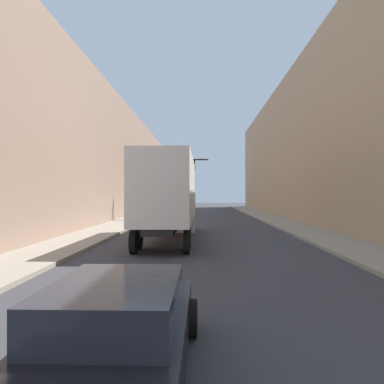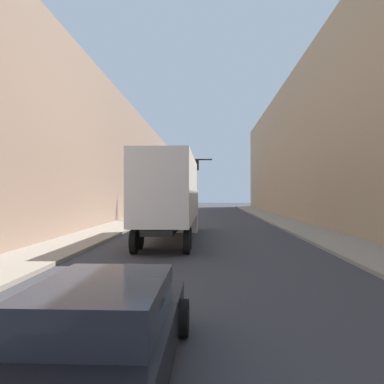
% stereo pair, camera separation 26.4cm
% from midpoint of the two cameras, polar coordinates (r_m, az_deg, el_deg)
% --- Properties ---
extents(sidewalk_right, '(2.76, 80.00, 0.15)m').
position_cam_midpoint_polar(sidewalk_right, '(30.59, 14.87, -4.71)').
color(sidewalk_right, gray).
rests_on(sidewalk_right, ground).
extents(sidewalk_left, '(2.76, 80.00, 0.15)m').
position_cam_midpoint_polar(sidewalk_left, '(30.59, -9.65, -4.71)').
color(sidewalk_left, gray).
rests_on(sidewalk_left, ground).
extents(building_right, '(6.00, 80.00, 13.87)m').
position_cam_midpoint_polar(building_right, '(32.03, 22.61, 7.80)').
color(building_right, tan).
rests_on(building_right, ground).
extents(building_left, '(6.00, 80.00, 11.61)m').
position_cam_midpoint_polar(building_left, '(31.88, -17.39, 5.79)').
color(building_left, '#997A66').
rests_on(building_left, ground).
extents(semi_truck, '(2.47, 12.13, 4.27)m').
position_cam_midpoint_polar(semi_truck, '(19.91, -2.74, -0.60)').
color(semi_truck, silver).
rests_on(semi_truck, ground).
extents(sedan_car, '(2.06, 4.30, 1.33)m').
position_cam_midpoint_polar(sedan_car, '(5.41, -11.61, -19.99)').
color(sedan_car, black).
rests_on(sedan_car, ground).
extents(traffic_signal_gantry, '(5.45, 0.35, 5.81)m').
position_cam_midpoint_polar(traffic_signal_gantry, '(33.72, -3.29, 2.63)').
color(traffic_signal_gantry, black).
rests_on(traffic_signal_gantry, ground).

